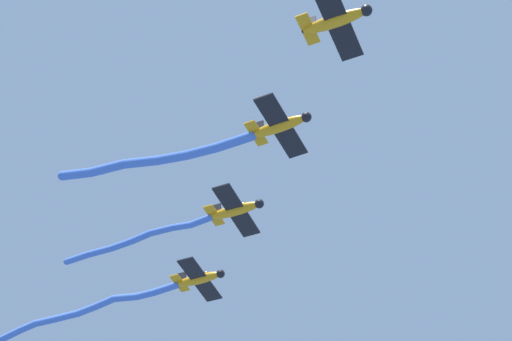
{
  "coord_description": "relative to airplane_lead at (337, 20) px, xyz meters",
  "views": [
    {
      "loc": [
        -6.88,
        -37.71,
        7.41
      ],
      "look_at": [
        -1.87,
        15.55,
        58.77
      ],
      "focal_mm": 60.94,
      "sensor_mm": 36.0,
      "label": 1
    }
  ],
  "objects": [
    {
      "name": "smoke_trail_slot",
      "position": [
        -19.74,
        38.56,
        0.19
      ],
      "size": [
        18.71,
        10.28,
        2.03
      ],
      "color": "#4C75DB"
    },
    {
      "name": "airplane_lead",
      "position": [
        0.0,
        0.0,
        0.0
      ],
      "size": [
        5.58,
        7.14,
        1.82
      ],
      "rotation": [
        0.0,
        0.0,
        5.79
      ],
      "color": "orange"
    },
    {
      "name": "airplane_right_wing",
      "position": [
        -5.56,
        21.87,
        0.5
      ],
      "size": [
        5.59,
        7.16,
        1.82
      ],
      "rotation": [
        0.0,
        0.0,
        5.8
      ],
      "color": "orange"
    },
    {
      "name": "airplane_slot",
      "position": [
        -8.33,
        32.81,
        0.75
      ],
      "size": [
        5.59,
        7.18,
        1.82
      ],
      "rotation": [
        0.0,
        0.0,
        5.81
      ],
      "color": "orange"
    },
    {
      "name": "airplane_left_wing",
      "position": [
        -2.78,
        10.93,
        0.25
      ],
      "size": [
        5.61,
        7.06,
        1.82
      ],
      "rotation": [
        0.0,
        0.0,
        5.75
      ],
      "color": "orange"
    },
    {
      "name": "smoke_trail_right_wing",
      "position": [
        -14.35,
        26.63,
        0.3
      ],
      "size": [
        13.84,
        7.58,
        1.49
      ],
      "color": "#4C75DB"
    },
    {
      "name": "smoke_trail_left_wing",
      "position": [
        -12.83,
        15.86,
        0.36
      ],
      "size": [
        16.63,
        7.39,
        1.52
      ],
      "color": "#4C75DB"
    }
  ]
}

